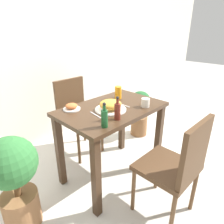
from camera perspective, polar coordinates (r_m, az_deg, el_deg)
name	(u,v)px	position (r m, az deg, el deg)	size (l,w,h in m)	color
ground_plane	(112,173)	(2.28, 0.00, -17.10)	(16.00, 16.00, 0.00)	beige
wall_back	(42,42)	(2.73, -19.43, 18.31)	(8.00, 0.05, 2.60)	beige
dining_table	(112,121)	(1.93, 0.00, -2.55)	(0.99, 0.63, 0.78)	#3D2819
chair_near	(177,165)	(1.63, 18.06, -14.11)	(0.42, 0.42, 0.91)	#4C331E
chair_far	(76,112)	(2.47, -10.16, -0.02)	(0.42, 0.42, 0.91)	#4C331E
food_plate	(111,106)	(1.79, -0.42, 1.85)	(0.28, 0.28, 0.10)	white
side_plate	(72,107)	(1.84, -11.49, 1.41)	(0.16, 0.16, 0.06)	white
drink_cup	(145,103)	(1.89, 9.52, 2.64)	(0.08, 0.08, 0.08)	silver
juice_glass	(118,92)	(2.09, 1.77, 5.59)	(0.07, 0.07, 0.13)	orange
sauce_bottle	(117,111)	(1.60, 1.55, 0.40)	(0.05, 0.05, 0.20)	maroon
condiment_bottle	(104,118)	(1.48, -2.17, -1.63)	(0.05, 0.05, 0.20)	#194C23
fork_utensil	(96,115)	(1.70, -4.52, -0.96)	(0.04, 0.18, 0.00)	silver
spoon_utensil	(123,105)	(1.92, 3.21, 2.03)	(0.01, 0.16, 0.00)	silver
potted_plant_left	(14,178)	(1.69, -26.12, -16.52)	(0.37, 0.37, 0.79)	brown
potted_plant_right	(140,111)	(2.87, 7.93, 0.29)	(0.29, 0.29, 0.66)	brown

